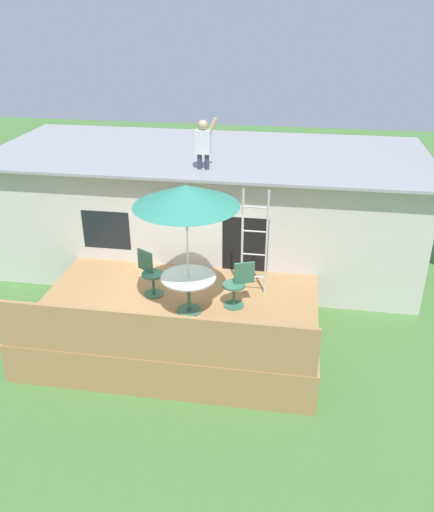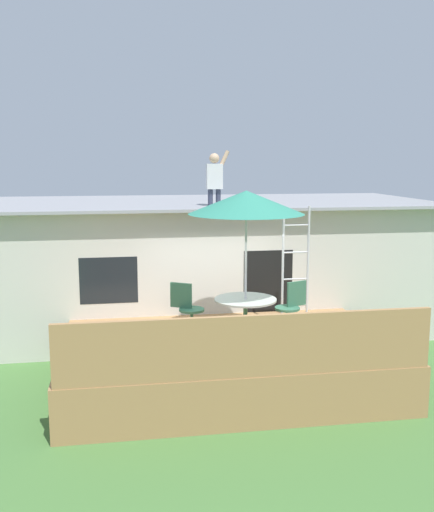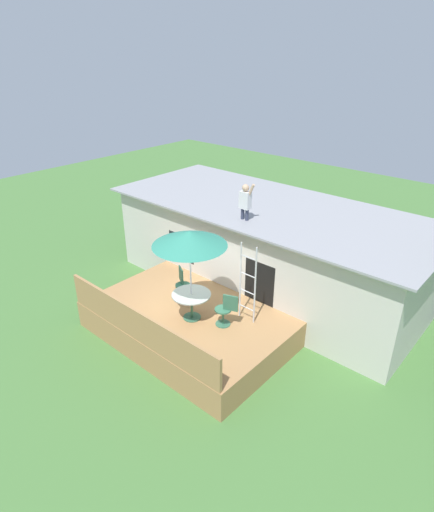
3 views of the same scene
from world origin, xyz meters
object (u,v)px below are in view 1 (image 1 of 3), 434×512
patio_chair_right (238,285)px  patio_table (189,284)px  step_ladder (254,243)px  patio_chair_left (150,273)px  person_figure (203,141)px  patio_umbrella (186,196)px

patio_chair_right → patio_table: bearing=0.0°
step_ladder → patio_chair_right: 0.90m
patio_chair_left → person_figure: bearing=98.1°
patio_table → patio_chair_right: bearing=21.7°
patio_table → patio_chair_left: 1.06m
person_figure → step_ladder: bearing=-49.0°
person_figure → patio_chair_right: (1.02, -2.03, -2.26)m
patio_table → patio_chair_left: (-0.91, 0.54, -0.13)m
patio_umbrella → patio_chair_left: bearing=149.0°
patio_umbrella → person_figure: size_ratio=2.29×
patio_chair_left → patio_chair_right: bearing=25.0°
patio_table → patio_chair_left: patio_chair_left is taller
person_figure → patio_chair_right: size_ratio=1.21×
patio_umbrella → patio_chair_right: 2.12m
step_ladder → patio_chair_left: 2.18m
step_ladder → person_figure: 2.52m
patio_table → patio_umbrella: patio_umbrella is taller
patio_table → patio_chair_right: 0.97m
person_figure → patio_chair_right: 3.20m
step_ladder → patio_table: bearing=-140.8°
patio_umbrella → patio_chair_right: patio_umbrella is taller
person_figure → patio_umbrella: bearing=-86.9°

